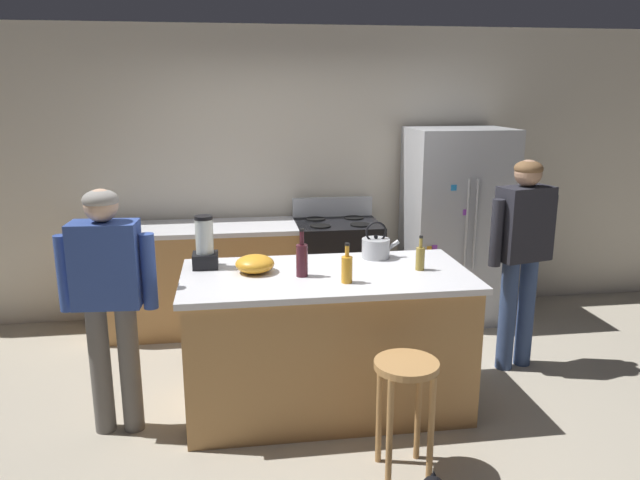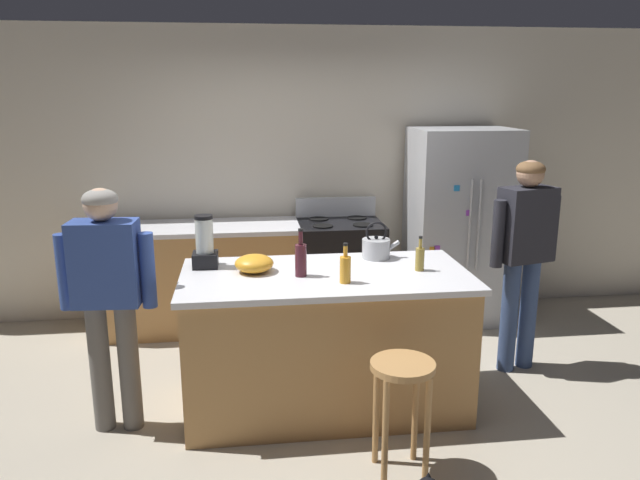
% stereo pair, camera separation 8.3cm
% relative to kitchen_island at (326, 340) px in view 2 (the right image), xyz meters
% --- Properties ---
extents(ground_plane, '(14.00, 14.00, 0.00)m').
position_rel_kitchen_island_xyz_m(ground_plane, '(0.00, 0.00, -0.48)').
color(ground_plane, '#B2A893').
extents(back_wall, '(8.00, 0.10, 2.70)m').
position_rel_kitchen_island_xyz_m(back_wall, '(0.00, 1.95, 0.87)').
color(back_wall, beige).
rests_on(back_wall, ground_plane).
extents(kitchen_island, '(1.91, 0.95, 0.96)m').
position_rel_kitchen_island_xyz_m(kitchen_island, '(0.00, 0.00, 0.00)').
color(kitchen_island, '#B7844C').
rests_on(kitchen_island, ground_plane).
extents(back_counter_run, '(2.00, 0.64, 0.96)m').
position_rel_kitchen_island_xyz_m(back_counter_run, '(-0.80, 1.55, -0.00)').
color(back_counter_run, '#B7844C').
rests_on(back_counter_run, ground_plane).
extents(refrigerator, '(0.90, 0.73, 1.80)m').
position_rel_kitchen_island_xyz_m(refrigerator, '(1.46, 1.50, 0.42)').
color(refrigerator, '#B7BABF').
rests_on(refrigerator, ground_plane).
extents(stove_range, '(0.76, 0.65, 1.14)m').
position_rel_kitchen_island_xyz_m(stove_range, '(0.34, 1.52, 0.01)').
color(stove_range, black).
rests_on(stove_range, ground_plane).
extents(person_by_island_left, '(0.59, 0.24, 1.57)m').
position_rel_kitchen_island_xyz_m(person_by_island_left, '(-1.37, -0.12, 0.47)').
color(person_by_island_left, '#66605B').
rests_on(person_by_island_left, ground_plane).
extents(person_by_sink_right, '(0.59, 0.31, 1.64)m').
position_rel_kitchen_island_xyz_m(person_by_sink_right, '(1.56, 0.39, 0.51)').
color(person_by_sink_right, '#384C7A').
rests_on(person_by_sink_right, ground_plane).
extents(bar_stool, '(0.36, 0.36, 0.69)m').
position_rel_kitchen_island_xyz_m(bar_stool, '(0.32, -0.82, 0.05)').
color(bar_stool, '#B7844C').
rests_on(bar_stool, ground_plane).
extents(blender_appliance, '(0.17, 0.17, 0.36)m').
position_rel_kitchen_island_xyz_m(blender_appliance, '(-0.79, 0.25, 0.63)').
color(blender_appliance, black).
rests_on(blender_appliance, kitchen_island).
extents(bottle_soda, '(0.07, 0.07, 0.26)m').
position_rel_kitchen_island_xyz_m(bottle_soda, '(0.09, -0.22, 0.57)').
color(bottle_soda, orange).
rests_on(bottle_soda, kitchen_island).
extents(bottle_vinegar, '(0.06, 0.06, 0.24)m').
position_rel_kitchen_island_xyz_m(bottle_vinegar, '(0.63, -0.02, 0.56)').
color(bottle_vinegar, olive).
rests_on(bottle_vinegar, kitchen_island).
extents(bottle_wine, '(0.08, 0.08, 0.32)m').
position_rel_kitchen_island_xyz_m(bottle_wine, '(-0.17, -0.05, 0.59)').
color(bottle_wine, '#471923').
rests_on(bottle_wine, kitchen_island).
extents(mixing_bowl, '(0.26, 0.26, 0.12)m').
position_rel_kitchen_island_xyz_m(mixing_bowl, '(-0.47, 0.08, 0.54)').
color(mixing_bowl, orange).
rests_on(mixing_bowl, kitchen_island).
extents(tea_kettle, '(0.28, 0.20, 0.27)m').
position_rel_kitchen_island_xyz_m(tea_kettle, '(0.41, 0.31, 0.56)').
color(tea_kettle, '#B7BABF').
rests_on(tea_kettle, kitchen_island).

